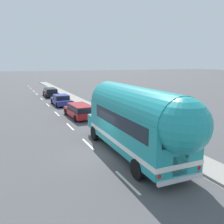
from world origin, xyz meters
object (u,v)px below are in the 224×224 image
(car_second, at_px, (61,99))
(car_third, at_px, (50,92))
(painted_bus, at_px, (138,120))
(car_lead, at_px, (80,110))

(car_second, height_order, car_third, same)
(painted_bus, height_order, car_second, painted_bus)
(car_lead, xyz_separation_m, car_second, (-0.17, 7.89, -0.06))
(car_lead, bearing_deg, painted_bus, -89.75)
(car_lead, bearing_deg, car_third, 90.20)
(painted_bus, bearing_deg, car_lead, 90.25)
(car_lead, height_order, car_second, same)
(car_third, bearing_deg, car_lead, -89.80)
(car_lead, relative_size, car_second, 1.05)
(car_lead, height_order, car_third, same)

